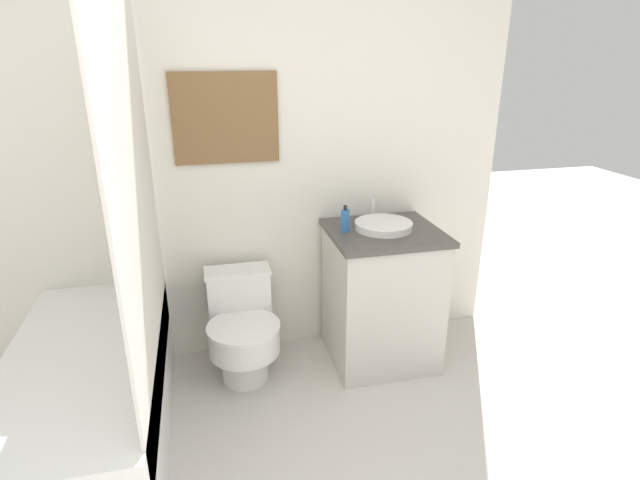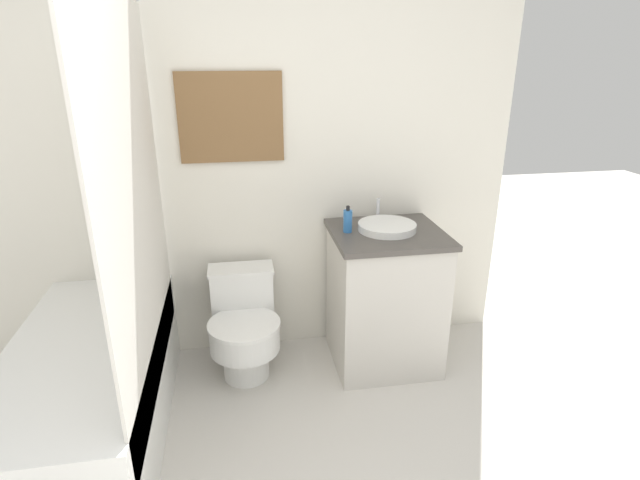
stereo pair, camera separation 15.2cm
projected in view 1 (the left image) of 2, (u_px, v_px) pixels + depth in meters
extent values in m
cube|color=silver|center=(234.00, 147.00, 2.72)|extent=(3.16, 0.05, 2.50)
cube|color=brown|center=(226.00, 118.00, 2.63)|extent=(0.56, 0.02, 0.47)
cube|color=beige|center=(226.00, 119.00, 2.62)|extent=(0.53, 0.01, 0.44)
cube|color=white|center=(90.00, 403.00, 2.23)|extent=(0.64, 1.43, 0.52)
cube|color=silver|center=(139.00, 215.00, 2.00)|extent=(0.01, 1.31, 1.65)
cylinder|color=white|center=(245.00, 362.00, 2.80)|extent=(0.25, 0.25, 0.21)
cylinder|color=white|center=(244.00, 340.00, 2.69)|extent=(0.38, 0.38, 0.14)
cylinder|color=white|center=(243.00, 327.00, 2.66)|extent=(0.39, 0.39, 0.02)
cube|color=white|center=(239.00, 298.00, 2.86)|extent=(0.35, 0.18, 0.32)
cube|color=white|center=(237.00, 271.00, 2.80)|extent=(0.37, 0.18, 0.02)
cube|color=beige|center=(381.00, 298.00, 2.90)|extent=(0.58, 0.54, 0.78)
cube|color=#4C4742|center=(385.00, 233.00, 2.76)|extent=(0.61, 0.57, 0.03)
cylinder|color=white|center=(384.00, 225.00, 2.76)|extent=(0.32, 0.32, 0.04)
cylinder|color=silver|center=(373.00, 208.00, 2.91)|extent=(0.02, 0.02, 0.13)
cylinder|color=#2D6BB2|center=(345.00, 221.00, 2.71)|extent=(0.05, 0.05, 0.12)
cylinder|color=black|center=(345.00, 208.00, 2.68)|extent=(0.02, 0.02, 0.02)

